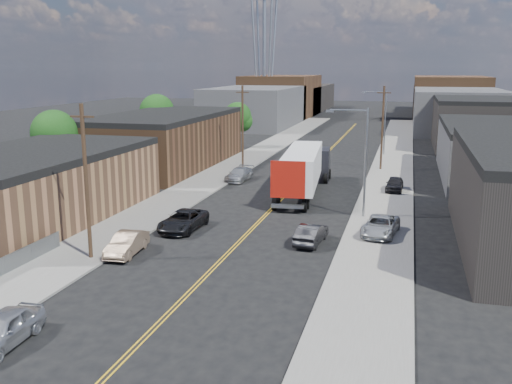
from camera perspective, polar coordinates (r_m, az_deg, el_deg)
The scene contains 30 objects.
ground at distance 82.81m, azimuth 7.08°, elevation 3.87°, with size 260.00×260.00×0.00m, color black.
centerline at distance 68.17m, azimuth 5.31°, elevation 2.08°, with size 0.32×120.00×0.01m, color gold.
sidewalk_left at distance 70.35m, azimuth -2.35°, elevation 2.50°, with size 5.00×140.00×0.15m, color slate.
sidewalk_right at distance 67.25m, azimuth 13.31°, elevation 1.71°, with size 5.00×140.00×0.15m, color slate.
warehouse_tan at distance 49.73m, azimuth -21.32°, elevation 0.68°, with size 12.00×22.00×5.60m.
warehouse_brown at distance 71.94m, azimuth -9.11°, elevation 5.17°, with size 12.00×26.00×6.60m.
industrial_right_b at distance 68.60m, azimuth 23.97°, elevation 3.70°, with size 14.00×24.00×6.10m.
industrial_right_c at distance 94.13m, azimuth 21.67°, elevation 6.44°, with size 14.00×22.00×7.60m.
skyline_left_a at distance 120.53m, azimuth -0.03°, elevation 8.53°, with size 16.00×30.00×8.00m, color #333335.
skyline_right_a at distance 116.75m, azimuth 19.47°, elevation 7.71°, with size 16.00×30.00×8.00m, color #333335.
skyline_left_b at distance 144.72m, azimuth 2.58°, elevation 9.57°, with size 16.00×26.00×10.00m, color #503420.
skyline_right_b at distance 141.59m, azimuth 18.79°, elevation 8.87°, with size 16.00×26.00×10.00m, color #503420.
skyline_left_c at distance 164.36m, azimuth 4.10°, elevation 9.37°, with size 16.00×40.00×7.00m, color black.
skyline_right_c at distance 161.60m, azimuth 18.33°, elevation 8.73°, with size 16.00×40.00×7.00m, color black.
streetlight_near at distance 46.78m, azimuth 10.44°, elevation 3.78°, with size 3.39×0.25×9.00m.
streetlight_far at distance 81.50m, azimuth 12.52°, elevation 7.30°, with size 3.39×0.25×9.00m.
utility_pole_left_near at distance 37.36m, azimuth -16.63°, elevation 1.01°, with size 1.60×0.26×10.00m.
utility_pole_left_far at distance 69.28m, azimuth -1.35°, elevation 6.58°, with size 1.60×0.26×10.00m.
utility_pole_right at distance 69.56m, azimuth 12.53°, elevation 6.31°, with size 1.60×0.26×10.00m.
tree_left_near at distance 62.45m, azimuth -19.45°, elevation 5.27°, with size 4.85×4.76×7.91m.
tree_left_mid at distance 84.13m, azimuth -9.83°, elevation 7.67°, with size 5.10×5.04×8.37m.
tree_left_far at distance 87.19m, azimuth -1.83°, elevation 7.40°, with size 4.35×4.20×6.97m.
semi_truck at distance 56.15m, azimuth 4.99°, elevation 2.51°, with size 4.20×17.42×4.51m.
car_left_a at distance 28.42m, azimuth -23.99°, elevation -12.42°, with size 1.83×4.55×1.55m, color #B6B8BC.
car_left_b at distance 38.81m, azimuth -12.80°, elevation -5.08°, with size 1.54×4.43×1.46m, color #7F6853.
car_left_c at distance 43.76m, azimuth -7.31°, elevation -2.85°, with size 2.47×5.35×1.49m, color black.
car_left_d at distance 62.25m, azimuth -1.69°, elevation 1.79°, with size 1.98×4.87×1.41m, color #ABADB0.
car_right_oncoming at distance 40.33m, azimuth 5.54°, elevation -4.17°, with size 1.51×4.34×1.43m, color black.
car_right_lot_a at distance 42.68m, azimuth 12.34°, elevation -3.31°, with size 2.27×4.92×1.37m, color #B9BDBF.
car_right_lot_c at distance 58.11m, azimuth 13.69°, elevation 0.80°, with size 1.62×4.02×1.37m, color black.
Camera 1 is at (11.22, -21.13, 12.20)m, focal length 40.00 mm.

